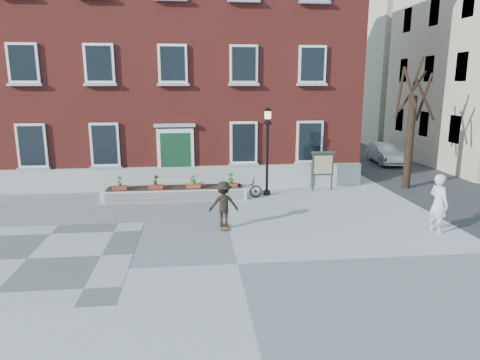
{
  "coord_description": "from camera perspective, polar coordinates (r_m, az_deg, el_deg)",
  "views": [
    {
      "loc": [
        -1.14,
        -11.09,
        4.93
      ],
      "look_at": [
        0.5,
        4.0,
        1.5
      ],
      "focal_mm": 32.0,
      "sensor_mm": 36.0,
      "label": 1
    }
  ],
  "objects": [
    {
      "name": "bare_tree",
      "position": [
        21.73,
        21.81,
        6.18
      ],
      "size": [
        1.83,
        1.83,
        6.16
      ],
      "color": "black",
      "rests_on": "ground"
    },
    {
      "name": "ground",
      "position": [
        12.19,
        -0.31,
        -11.12
      ],
      "size": [
        100.0,
        100.0,
        0.0
      ],
      "primitive_type": "plane",
      "color": "#9E9EA1",
      "rests_on": "ground"
    },
    {
      "name": "notice_board",
      "position": [
        20.26,
        11.0,
        2.07
      ],
      "size": [
        1.1,
        0.16,
        1.87
      ],
      "color": "#183022",
      "rests_on": "ground"
    },
    {
      "name": "lamp_post",
      "position": [
        18.96,
        3.68,
        5.47
      ],
      "size": [
        0.4,
        0.4,
        3.93
      ],
      "color": "black",
      "rests_on": "ground"
    },
    {
      "name": "bystander",
      "position": [
        15.8,
        24.94,
        -2.85
      ],
      "size": [
        0.65,
        0.83,
        2.02
      ],
      "primitive_type": "imported",
      "rotation": [
        0.0,
        0.0,
        1.82
      ],
      "color": "silver",
      "rests_on": "ground"
    },
    {
      "name": "brick_building",
      "position": [
        25.12,
        -8.47,
        15.73
      ],
      "size": [
        18.4,
        10.85,
        12.6
      ],
      "color": "maroon",
      "rests_on": "ground"
    },
    {
      "name": "checker_patch",
      "position": [
        13.93,
        -26.53,
        -9.38
      ],
      "size": [
        6.0,
        6.0,
        0.01
      ],
      "primitive_type": "cube",
      "color": "#555557",
      "rests_on": "ground"
    },
    {
      "name": "side_street",
      "position": [
        36.38,
        26.48,
        14.74
      ],
      "size": [
        15.2,
        36.0,
        14.5
      ],
      "color": "#38373A",
      "rests_on": "ground"
    },
    {
      "name": "planter_assembly",
      "position": [
        18.86,
        -8.59,
        -1.61
      ],
      "size": [
        6.2,
        1.12,
        1.15
      ],
      "color": "silver",
      "rests_on": "ground"
    },
    {
      "name": "skateboarder",
      "position": [
        14.8,
        -2.21,
        -3.22
      ],
      "size": [
        1.05,
        0.78,
        1.66
      ],
      "color": "brown",
      "rests_on": "ground"
    },
    {
      "name": "parked_car",
      "position": [
        28.46,
        18.81,
        3.39
      ],
      "size": [
        1.78,
        4.04,
        1.29
      ],
      "primitive_type": "imported",
      "rotation": [
        0.0,
        0.0,
        -0.11
      ],
      "color": "silver",
      "rests_on": "ground"
    },
    {
      "name": "bicycle",
      "position": [
        18.88,
        0.53,
        -1.09
      ],
      "size": [
        1.62,
        0.64,
        0.84
      ],
      "primitive_type": "imported",
      "rotation": [
        0.0,
        0.0,
        1.52
      ],
      "color": "black",
      "rests_on": "ground"
    }
  ]
}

